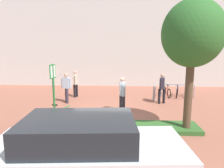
{
  "coord_description": "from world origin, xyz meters",
  "views": [
    {
      "loc": [
        0.73,
        -8.74,
        2.99
      ],
      "look_at": [
        0.19,
        1.51,
        1.22
      ],
      "focal_mm": 31.4,
      "sensor_mm": 36.0,
      "label": 1
    }
  ],
  "objects_px": {
    "bike_at_sign": "(59,117)",
    "person_shirt_white": "(66,86)",
    "person_casual_tan": "(75,82)",
    "person_suited_navy": "(162,86)",
    "bike_rack_cluster": "(177,91)",
    "person_shirt_blue": "(122,92)",
    "parking_sign_post": "(53,87)",
    "tree_sidewalk": "(193,35)",
    "bollard_steel": "(154,93)",
    "car_white_hatch": "(86,152)"
  },
  "relations": [
    {
      "from": "bike_at_sign",
      "to": "person_shirt_white",
      "type": "height_order",
      "value": "person_shirt_white"
    },
    {
      "from": "person_casual_tan",
      "to": "person_suited_navy",
      "type": "distance_m",
      "value": 5.39
    },
    {
      "from": "bike_rack_cluster",
      "to": "person_shirt_blue",
      "type": "bearing_deg",
      "value": -136.4
    },
    {
      "from": "person_casual_tan",
      "to": "person_shirt_white",
      "type": "relative_size",
      "value": 1.0
    },
    {
      "from": "person_shirt_white",
      "to": "person_shirt_blue",
      "type": "relative_size",
      "value": 1.0
    },
    {
      "from": "parking_sign_post",
      "to": "bike_rack_cluster",
      "type": "bearing_deg",
      "value": 41.44
    },
    {
      "from": "tree_sidewalk",
      "to": "bike_rack_cluster",
      "type": "relative_size",
      "value": 2.26
    },
    {
      "from": "bollard_steel",
      "to": "bike_rack_cluster",
      "type": "bearing_deg",
      "value": 32.98
    },
    {
      "from": "bike_rack_cluster",
      "to": "person_casual_tan",
      "type": "relative_size",
      "value": 1.22
    },
    {
      "from": "parking_sign_post",
      "to": "bollard_steel",
      "type": "xyz_separation_m",
      "value": [
        4.53,
        4.39,
        -1.17
      ]
    },
    {
      "from": "person_shirt_white",
      "to": "person_shirt_blue",
      "type": "height_order",
      "value": "same"
    },
    {
      "from": "tree_sidewalk",
      "to": "parking_sign_post",
      "type": "height_order",
      "value": "tree_sidewalk"
    },
    {
      "from": "bollard_steel",
      "to": "person_suited_navy",
      "type": "relative_size",
      "value": 0.52
    },
    {
      "from": "tree_sidewalk",
      "to": "car_white_hatch",
      "type": "height_order",
      "value": "tree_sidewalk"
    },
    {
      "from": "person_shirt_white",
      "to": "car_white_hatch",
      "type": "height_order",
      "value": "person_shirt_white"
    },
    {
      "from": "person_suited_navy",
      "to": "person_casual_tan",
      "type": "bearing_deg",
      "value": 166.34
    },
    {
      "from": "tree_sidewalk",
      "to": "person_casual_tan",
      "type": "xyz_separation_m",
      "value": [
        -5.4,
        5.17,
        -2.53
      ]
    },
    {
      "from": "bollard_steel",
      "to": "person_suited_navy",
      "type": "distance_m",
      "value": 0.88
    },
    {
      "from": "person_shirt_blue",
      "to": "person_suited_navy",
      "type": "bearing_deg",
      "value": 37.33
    },
    {
      "from": "bollard_steel",
      "to": "car_white_hatch",
      "type": "relative_size",
      "value": 0.2
    },
    {
      "from": "person_casual_tan",
      "to": "bollard_steel",
      "type": "bearing_deg",
      "value": -7.52
    },
    {
      "from": "person_shirt_white",
      "to": "person_casual_tan",
      "type": "bearing_deg",
      "value": 82.4
    },
    {
      "from": "bike_at_sign",
      "to": "bollard_steel",
      "type": "relative_size",
      "value": 1.8
    },
    {
      "from": "car_white_hatch",
      "to": "person_casual_tan",
      "type": "bearing_deg",
      "value": 105.02
    },
    {
      "from": "tree_sidewalk",
      "to": "car_white_hatch",
      "type": "relative_size",
      "value": 1.07
    },
    {
      "from": "parking_sign_post",
      "to": "car_white_hatch",
      "type": "bearing_deg",
      "value": -60.2
    },
    {
      "from": "parking_sign_post",
      "to": "person_suited_navy",
      "type": "height_order",
      "value": "parking_sign_post"
    },
    {
      "from": "bollard_steel",
      "to": "car_white_hatch",
      "type": "bearing_deg",
      "value": -109.69
    },
    {
      "from": "person_suited_navy",
      "to": "car_white_hatch",
      "type": "height_order",
      "value": "person_suited_navy"
    },
    {
      "from": "person_shirt_white",
      "to": "person_suited_navy",
      "type": "height_order",
      "value": "same"
    },
    {
      "from": "person_shirt_white",
      "to": "bike_at_sign",
      "type": "bearing_deg",
      "value": -78.99
    },
    {
      "from": "parking_sign_post",
      "to": "bike_rack_cluster",
      "type": "distance_m",
      "value": 8.37
    },
    {
      "from": "tree_sidewalk",
      "to": "person_shirt_blue",
      "type": "relative_size",
      "value": 2.75
    },
    {
      "from": "person_shirt_white",
      "to": "car_white_hatch",
      "type": "bearing_deg",
      "value": -70.69
    },
    {
      "from": "person_shirt_white",
      "to": "bollard_steel",
      "type": "bearing_deg",
      "value": 8.31
    },
    {
      "from": "bollard_steel",
      "to": "parking_sign_post",
      "type": "bearing_deg",
      "value": -135.89
    },
    {
      "from": "bike_rack_cluster",
      "to": "person_suited_navy",
      "type": "height_order",
      "value": "person_suited_navy"
    },
    {
      "from": "parking_sign_post",
      "to": "bollard_steel",
      "type": "distance_m",
      "value": 6.41
    },
    {
      "from": "bike_rack_cluster",
      "to": "person_shirt_white",
      "type": "relative_size",
      "value": 1.22
    },
    {
      "from": "bike_at_sign",
      "to": "car_white_hatch",
      "type": "relative_size",
      "value": 0.37
    },
    {
      "from": "bike_at_sign",
      "to": "bollard_steel",
      "type": "height_order",
      "value": "bollard_steel"
    },
    {
      "from": "bollard_steel",
      "to": "person_casual_tan",
      "type": "height_order",
      "value": "person_casual_tan"
    },
    {
      "from": "parking_sign_post",
      "to": "car_white_hatch",
      "type": "height_order",
      "value": "parking_sign_post"
    },
    {
      "from": "bollard_steel",
      "to": "person_casual_tan",
      "type": "distance_m",
      "value": 4.98
    },
    {
      "from": "bike_at_sign",
      "to": "person_casual_tan",
      "type": "bearing_deg",
      "value": 95.71
    },
    {
      "from": "bike_rack_cluster",
      "to": "car_white_hatch",
      "type": "bearing_deg",
      "value": -116.86
    },
    {
      "from": "bike_rack_cluster",
      "to": "person_shirt_blue",
      "type": "height_order",
      "value": "person_shirt_blue"
    },
    {
      "from": "person_suited_navy",
      "to": "person_shirt_white",
      "type": "bearing_deg",
      "value": -178.72
    },
    {
      "from": "bollard_steel",
      "to": "person_casual_tan",
      "type": "relative_size",
      "value": 0.52
    },
    {
      "from": "parking_sign_post",
      "to": "car_white_hatch",
      "type": "relative_size",
      "value": 0.56
    }
  ]
}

